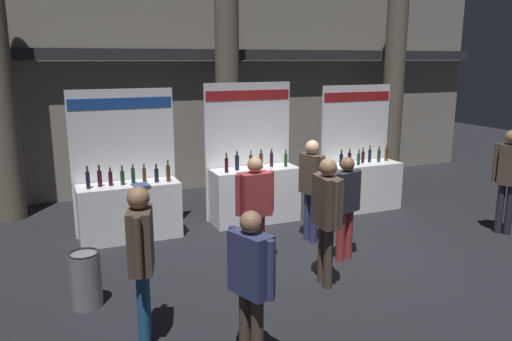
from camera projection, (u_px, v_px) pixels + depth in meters
The scene contains 13 objects.
ground_plane at pixel (318, 258), 7.59m from camera, with size 29.26×29.26×0.00m, color black.
hall_colonnade at pixel (216, 69), 11.30m from camera, with size 14.63×1.33×5.60m.
exhibitor_booth_0 at pixel (129, 203), 8.37m from camera, with size 1.75×0.70×2.50m.
exhibitor_booth_1 at pixel (254, 188), 9.26m from camera, with size 1.70×0.66×2.57m.
exhibitor_booth_2 at pixel (361, 180), 10.03m from camera, with size 1.57×0.66×2.48m.
trash_bin at pixel (86, 279), 6.06m from camera, with size 0.37×0.37×0.70m.
visitor_0 at pixel (141, 251), 5.12m from camera, with size 0.34×0.60×1.73m.
visitor_1 at pixel (255, 202), 7.08m from camera, with size 0.61×0.30×1.64m.
visitor_2 at pixel (509, 173), 8.45m from camera, with size 0.39×0.42×1.83m.
visitor_3 at pixel (251, 276), 4.74m from camera, with size 0.36×0.57×1.61m.
visitor_4 at pixel (311, 182), 8.11m from camera, with size 0.29×0.57×1.71m.
visitor_5 at pixel (346, 200), 7.36m from camera, with size 0.57×0.31×1.59m.
visitor_7 at pixel (327, 210), 6.48m from camera, with size 0.29×0.62×1.74m.
Camera 1 is at (-3.65, -6.18, 2.98)m, focal length 34.81 mm.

